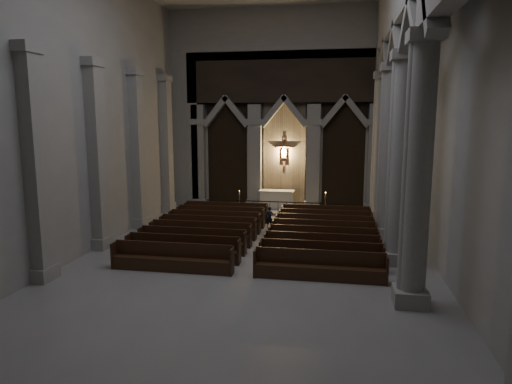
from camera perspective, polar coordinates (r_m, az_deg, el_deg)
room at (r=16.66m, az=-1.09°, el=16.14°), size 24.00×24.10×12.00m
sanctuary_wall at (r=27.96m, az=3.56°, el=11.33°), size 14.00×0.77×12.00m
right_arcade at (r=17.85m, az=18.14°, el=15.97°), size 1.00×24.00×12.00m
left_pilasters at (r=22.15m, az=-16.69°, el=4.49°), size 0.60×13.00×8.03m
sanctuary_step at (r=27.58m, az=3.21°, el=-2.30°), size 8.50×2.60×0.15m
altar at (r=27.87m, az=2.59°, el=-0.88°), size 2.13×0.85×1.08m
altar_rail at (r=25.86m, az=2.78°, el=-1.83°), size 4.83×0.09×0.95m
candle_stand_left at (r=26.82m, az=-2.08°, el=-1.95°), size 0.24×0.24×1.42m
candle_stand_right at (r=26.27m, az=8.63°, el=-2.28°), size 0.24×0.24×1.43m
pews at (r=20.55m, az=0.79°, el=-5.59°), size 10.03×8.84×1.03m
worshipper at (r=23.40m, az=1.71°, el=-3.21°), size 0.45×0.35×1.10m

